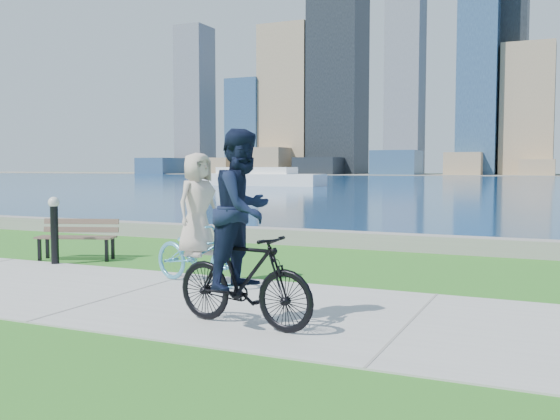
{
  "coord_description": "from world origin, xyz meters",
  "views": [
    {
      "loc": [
        5.53,
        -6.96,
        1.79
      ],
      "look_at": [
        1.46,
        2.08,
        1.1
      ],
      "focal_mm": 40.0,
      "sensor_mm": 36.0,
      "label": 1
    }
  ],
  "objects_px": {
    "cyclist_woman": "(198,235)",
    "cyclist_man": "(243,244)",
    "bollard_lamp": "(54,226)",
    "park_bench": "(78,235)"
  },
  "relations": [
    {
      "from": "bollard_lamp",
      "to": "cyclist_woman",
      "type": "height_order",
      "value": "cyclist_woman"
    },
    {
      "from": "park_bench",
      "to": "cyclist_man",
      "type": "distance_m",
      "value": 6.24
    },
    {
      "from": "cyclist_woman",
      "to": "bollard_lamp",
      "type": "bearing_deg",
      "value": 94.66
    },
    {
      "from": "cyclist_woman",
      "to": "cyclist_man",
      "type": "distance_m",
      "value": 2.68
    },
    {
      "from": "bollard_lamp",
      "to": "cyclist_woman",
      "type": "relative_size",
      "value": 0.63
    },
    {
      "from": "bollard_lamp",
      "to": "park_bench",
      "type": "bearing_deg",
      "value": 96.92
    },
    {
      "from": "park_bench",
      "to": "cyclist_woman",
      "type": "bearing_deg",
      "value": -39.74
    },
    {
      "from": "bollard_lamp",
      "to": "cyclist_man",
      "type": "bearing_deg",
      "value": -26.07
    },
    {
      "from": "park_bench",
      "to": "cyclist_man",
      "type": "height_order",
      "value": "cyclist_man"
    },
    {
      "from": "cyclist_woman",
      "to": "cyclist_man",
      "type": "height_order",
      "value": "cyclist_man"
    }
  ]
}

